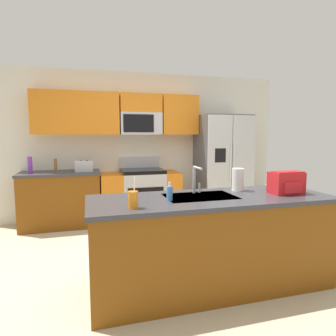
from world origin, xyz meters
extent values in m
plane|color=beige|center=(0.00, 0.00, 0.00)|extent=(9.00, 9.00, 0.00)
cube|color=silver|center=(0.00, 2.15, 1.30)|extent=(5.20, 0.10, 2.60)
cube|color=orange|center=(-1.50, 1.94, 1.85)|extent=(0.70, 0.32, 0.70)
cube|color=orange|center=(-0.81, 1.94, 1.85)|extent=(0.69, 0.32, 0.70)
cube|color=orange|center=(0.62, 1.94, 1.85)|extent=(0.65, 0.32, 0.70)
cube|color=#B7BABF|center=(-0.08, 1.94, 1.69)|extent=(0.72, 0.32, 0.38)
cube|color=black|center=(-0.14, 1.78, 1.69)|extent=(0.52, 0.01, 0.30)
cube|color=orange|center=(-0.08, 1.94, 2.04)|extent=(0.72, 0.32, 0.32)
cube|color=brown|center=(-1.44, 1.80, 0.43)|extent=(1.23, 0.60, 0.86)
cube|color=#38383D|center=(-1.44, 1.80, 0.88)|extent=(1.26, 0.63, 0.04)
cube|color=#B7BABF|center=(-0.08, 1.80, 0.42)|extent=(0.72, 0.60, 0.84)
cube|color=black|center=(-0.08, 1.50, 0.45)|extent=(0.60, 0.01, 0.36)
cube|color=black|center=(-0.08, 1.80, 0.87)|extent=(0.72, 0.60, 0.06)
cube|color=#B7BABF|center=(-0.08, 2.07, 1.00)|extent=(0.72, 0.06, 0.20)
cube|color=orange|center=(-0.62, 1.80, 0.42)|extent=(0.36, 0.60, 0.84)
cube|color=orange|center=(0.42, 1.80, 0.42)|extent=(0.28, 0.60, 0.84)
cube|color=#4C4F54|center=(1.41, 1.75, 0.93)|extent=(0.90, 0.70, 1.85)
cube|color=#B7BABF|center=(1.18, 1.38, 0.93)|extent=(0.44, 0.04, 1.81)
cube|color=#B7BABF|center=(1.63, 1.38, 0.93)|extent=(0.44, 0.04, 1.81)
cylinder|color=silver|center=(1.38, 1.35, 1.02)|extent=(0.02, 0.02, 0.60)
cylinder|color=silver|center=(1.44, 1.35, 1.02)|extent=(0.02, 0.02, 0.60)
cube|color=black|center=(1.18, 1.36, 1.15)|extent=(0.20, 0.00, 0.24)
cube|color=brown|center=(0.15, -0.60, 0.43)|extent=(2.32, 0.79, 0.86)
cube|color=#38383D|center=(0.15, -0.60, 0.88)|extent=(2.36, 0.83, 0.04)
cube|color=#B7BABF|center=(0.05, -0.55, 0.89)|extent=(0.68, 0.44, 0.03)
cube|color=#B7BABF|center=(-1.06, 1.75, 0.99)|extent=(0.28, 0.16, 0.18)
cube|color=black|center=(-1.11, 1.75, 1.08)|extent=(0.03, 0.11, 0.01)
cube|color=black|center=(-1.01, 1.75, 1.08)|extent=(0.03, 0.11, 0.01)
cylinder|color=brown|center=(-1.50, 1.80, 1.01)|extent=(0.05, 0.05, 0.22)
cylinder|color=purple|center=(-1.86, 1.76, 1.03)|extent=(0.07, 0.07, 0.26)
cylinder|color=#B7BABF|center=(0.05, -0.38, 1.04)|extent=(0.03, 0.03, 0.28)
cylinder|color=#B7BABF|center=(0.05, -0.48, 1.17)|extent=(0.02, 0.20, 0.02)
cylinder|color=#B7BABF|center=(0.11, -0.38, 0.95)|extent=(0.02, 0.02, 0.10)
cylinder|color=orange|center=(-0.65, -0.84, 0.97)|extent=(0.08, 0.08, 0.14)
cylinder|color=white|center=(-0.64, -0.84, 1.09)|extent=(0.01, 0.03, 0.14)
cylinder|color=#4C8CD8|center=(-0.29, -0.64, 0.97)|extent=(0.06, 0.06, 0.13)
cylinder|color=white|center=(-0.29, -0.64, 1.05)|extent=(0.02, 0.02, 0.04)
cylinder|color=white|center=(0.54, -0.39, 1.02)|extent=(0.12, 0.12, 0.24)
cube|color=red|center=(0.94, -0.66, 1.01)|extent=(0.32, 0.20, 0.22)
cube|color=#AD1A1E|center=(0.94, -0.68, 1.11)|extent=(0.30, 0.14, 0.03)
cube|color=red|center=(0.94, -0.77, 0.98)|extent=(0.20, 0.03, 0.11)
camera|label=1|loc=(-0.99, -3.13, 1.49)|focal=30.93mm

